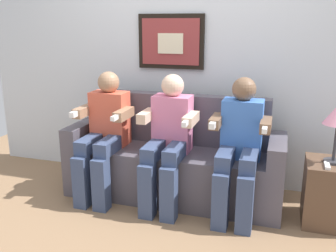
% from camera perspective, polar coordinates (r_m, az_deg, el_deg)
% --- Properties ---
extents(ground_plane, '(5.58, 5.58, 0.00)m').
position_cam_1_polar(ground_plane, '(3.20, -0.82, -12.88)').
color(ground_plane, '#8C6B4C').
extents(back_wall_assembly, '(4.29, 0.10, 2.60)m').
position_cam_1_polar(back_wall_assembly, '(3.55, 2.95, 11.96)').
color(back_wall_assembly, silver).
rests_on(back_wall_assembly, ground_plane).
extents(couch, '(1.89, 0.58, 0.90)m').
position_cam_1_polar(couch, '(3.35, 0.90, -5.63)').
color(couch, '#514C56').
rests_on(couch, ground_plane).
extents(person_on_left, '(0.46, 0.56, 1.11)m').
position_cam_1_polar(person_on_left, '(3.32, -9.70, -0.72)').
color(person_on_left, '#D8593F').
rests_on(person_on_left, ground_plane).
extents(person_in_middle, '(0.46, 0.56, 1.11)m').
position_cam_1_polar(person_in_middle, '(3.10, 0.06, -1.64)').
color(person_in_middle, pink).
rests_on(person_in_middle, ground_plane).
extents(person_on_right, '(0.46, 0.56, 1.11)m').
position_cam_1_polar(person_on_right, '(2.99, 10.88, -2.60)').
color(person_on_right, '#3F72CC').
rests_on(person_on_right, ground_plane).
extents(side_table_right, '(0.40, 0.40, 0.50)m').
position_cam_1_polar(side_table_right, '(3.19, 23.61, -9.38)').
color(side_table_right, brown).
rests_on(side_table_right, ground_plane).
extents(spare_remote_on_table, '(0.04, 0.13, 0.02)m').
position_cam_1_polar(spare_remote_on_table, '(2.98, 23.14, -5.59)').
color(spare_remote_on_table, white).
rests_on(spare_remote_on_table, side_table_right).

